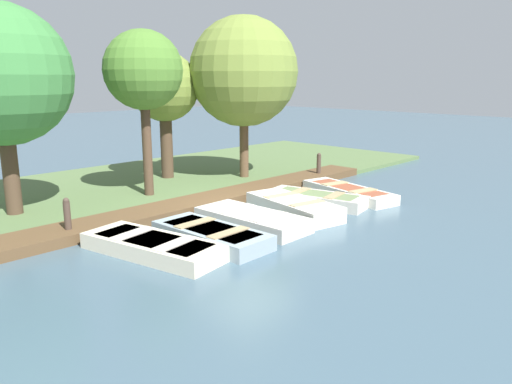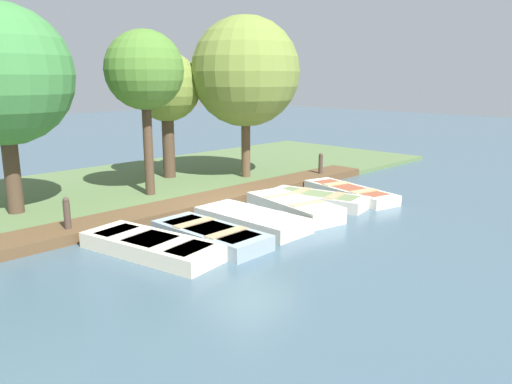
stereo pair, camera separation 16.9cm
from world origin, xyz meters
The scene contains 15 objects.
ground_plane centered at (0.00, 0.00, 0.00)m, with size 80.00×80.00×0.00m, color #425B6B.
shore_bank centered at (-5.00, 0.00, 0.07)m, with size 8.00×24.00×0.14m.
dock_walkway centered at (-1.56, 0.00, 0.12)m, with size 1.19×13.72×0.24m.
rowboat_0 centered at (0.73, -3.42, 0.18)m, with size 3.33×1.74×0.36m.
rowboat_1 centered at (1.03, -2.10, 0.18)m, with size 2.86×1.22×0.36m.
rowboat_2 centered at (0.83, -0.60, 0.18)m, with size 2.94×1.28×0.37m.
rowboat_3 centered at (0.86, 0.95, 0.22)m, with size 3.02×1.64×0.44m.
rowboat_4 centered at (0.65, 2.23, 0.18)m, with size 3.00×1.55×0.36m.
rowboat_5 centered at (0.78, 3.67, 0.16)m, with size 3.37×1.69×0.33m.
mooring_post_near centered at (-1.45, -4.19, 0.49)m, with size 0.15×0.15×0.97m.
mooring_post_far centered at (-1.45, 5.12, 0.49)m, with size 0.15×0.15×0.97m.
park_tree_far_left centered at (-4.10, -4.35, 3.61)m, with size 3.47×3.47×5.37m.
park_tree_left centered at (-3.37, -0.72, 3.74)m, with size 2.27×2.27×4.91m.
park_tree_center centered at (-5.14, 1.26, 3.20)m, with size 2.34×2.34×4.44m.
park_tree_right centered at (-3.29, 3.22, 3.75)m, with size 3.70×3.70×5.61m.
Camera 1 is at (9.04, -9.00, 3.58)m, focal length 35.00 mm.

